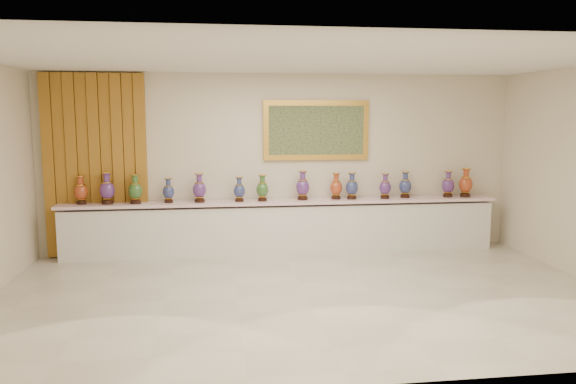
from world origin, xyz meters
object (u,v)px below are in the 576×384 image
(vase_0, at_px, (81,191))
(vase_2, at_px, (135,190))
(vase_1, at_px, (107,190))
(counter, at_px, (283,227))

(vase_0, height_order, vase_2, vase_2)
(vase_2, bearing_deg, vase_1, 177.86)
(counter, distance_m, vase_2, 2.49)
(vase_1, xyz_separation_m, vase_2, (0.44, -0.02, -0.02))
(vase_0, relative_size, vase_2, 0.95)
(vase_1, relative_size, vase_2, 1.07)
(vase_0, bearing_deg, counter, -0.34)
(counter, xyz_separation_m, vase_2, (-2.40, -0.04, 0.68))
(counter, distance_m, vase_0, 3.32)
(counter, bearing_deg, vase_2, -179.06)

